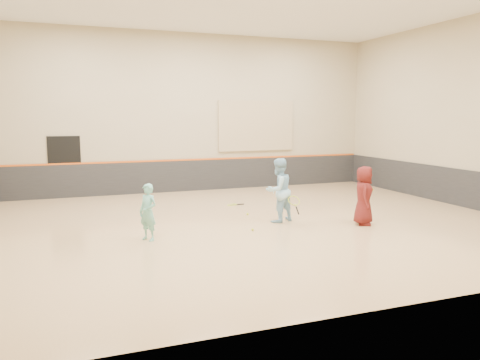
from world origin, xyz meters
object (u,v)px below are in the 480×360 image
object	(u,v)px
girl	(148,212)
instructor	(279,190)
young_man	(364,196)
spare_racket	(232,203)

from	to	relation	value
girl	instructor	xyz separation A→B (m)	(3.69, 0.70, 0.21)
instructor	young_man	xyz separation A→B (m)	(2.01, -1.09, -0.09)
girl	instructor	distance (m)	3.76
girl	young_man	size ratio (longest dim) A/B	0.85
girl	instructor	world-z (taller)	instructor
instructor	young_man	world-z (taller)	instructor
instructor	spare_racket	bearing A→B (deg)	-101.26
girl	instructor	bearing A→B (deg)	64.35
instructor	spare_racket	world-z (taller)	instructor
instructor	spare_racket	xyz separation A→B (m)	(-0.42, 2.70, -0.82)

